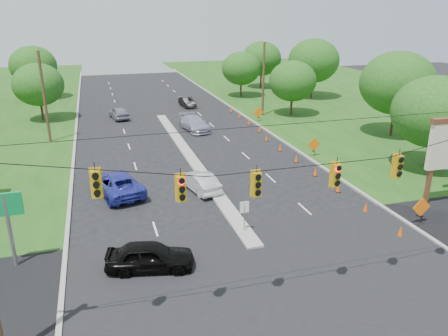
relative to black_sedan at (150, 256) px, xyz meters
name	(u,v)px	position (x,y,z in m)	size (l,w,h in m)	color
ground	(285,291)	(5.85, -3.70, -0.76)	(160.00, 160.00, 0.00)	black
cross_street	(285,291)	(5.85, -3.70, -0.76)	(160.00, 14.00, 0.02)	black
curb_left	(75,140)	(-4.25, 26.30, -0.76)	(0.25, 110.00, 0.16)	gray
curb_right	(259,126)	(15.95, 26.30, -0.76)	(0.25, 110.00, 0.16)	gray
median	(190,157)	(5.85, 17.30, -0.76)	(1.00, 34.00, 0.18)	gray
median_sign	(244,211)	(5.85, 2.30, 0.71)	(0.55, 0.06, 2.05)	gray
signal_span	(300,204)	(5.80, -4.70, 4.21)	(25.60, 0.32, 9.00)	#422D1C
utility_pole_far_left	(44,98)	(-6.65, 26.30, 3.74)	(0.28, 0.28, 9.00)	#422D1C
utility_pole_far_right	(263,80)	(18.35, 31.30, 3.74)	(0.28, 0.28, 9.00)	#422D1C
cone_0	(400,231)	(14.49, -0.70, -0.41)	(0.32, 0.32, 0.70)	#EA4909
cone_1	(366,207)	(14.49, 2.80, -0.41)	(0.32, 0.32, 0.70)	#EA4909
cone_2	(338,188)	(14.49, 6.30, -0.41)	(0.32, 0.32, 0.70)	#EA4909
cone_3	(315,172)	(14.49, 9.80, -0.41)	(0.32, 0.32, 0.70)	#EA4909
cone_4	(296,158)	(14.49, 13.30, -0.41)	(0.32, 0.32, 0.70)	#EA4909
cone_5	(280,147)	(14.49, 16.80, -0.41)	(0.32, 0.32, 0.70)	#EA4909
cone_6	(266,138)	(14.49, 20.30, -0.41)	(0.32, 0.32, 0.70)	#EA4909
cone_7	(260,129)	(15.09, 23.80, -0.41)	(0.32, 0.32, 0.70)	#EA4909
cone_8	(249,122)	(15.09, 27.30, -0.41)	(0.32, 0.32, 0.70)	#EA4909
cone_9	(239,115)	(15.09, 30.80, -0.41)	(0.32, 0.32, 0.70)	#EA4909
cone_10	(231,109)	(15.09, 34.30, -0.41)	(0.32, 0.32, 0.70)	#EA4909
work_sign_0	(421,208)	(16.65, 0.30, 0.33)	(1.27, 0.58, 1.37)	black
work_sign_1	(314,145)	(16.65, 14.30, 0.33)	(1.27, 0.58, 1.37)	black
work_sign_2	(258,113)	(16.65, 28.30, 0.33)	(1.27, 0.58, 1.37)	black
tree_5	(38,85)	(-8.15, 36.30, 3.58)	(5.88, 5.88, 6.86)	black
tree_6	(33,66)	(-10.15, 51.30, 4.20)	(6.72, 6.72, 7.84)	black
tree_7	(435,112)	(23.85, 8.30, 4.20)	(6.72, 6.72, 7.84)	black
tree_8	(397,83)	(27.85, 18.30, 4.82)	(7.56, 7.56, 8.82)	black
tree_9	(293,81)	(21.85, 30.30, 3.58)	(5.88, 5.88, 6.86)	black
tree_10	(314,61)	(29.85, 40.30, 4.82)	(7.56, 7.56, 8.82)	black
tree_11	(261,59)	(25.85, 51.30, 4.20)	(6.72, 6.72, 7.84)	black
tree_12	(241,68)	(19.85, 44.30, 3.58)	(5.88, 5.88, 6.86)	black
black_sedan	(150,256)	(0.00, 0.00, 0.00)	(1.79, 4.45, 1.52)	black
white_sedan	(200,182)	(4.89, 9.48, -0.05)	(1.49, 4.27, 1.41)	silver
blue_pickup	(117,184)	(-0.96, 10.55, 0.04)	(2.64, 5.73, 1.59)	#292FA2
silver_car_far	(194,123)	(8.41, 26.56, 0.02)	(2.19, 5.39, 1.57)	#9698B4
silver_car_oncoming	(119,113)	(0.75, 34.64, -0.02)	(1.75, 4.36, 1.48)	gray
dark_car_receding	(187,102)	(10.30, 39.25, -0.09)	(1.41, 4.05, 1.33)	black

